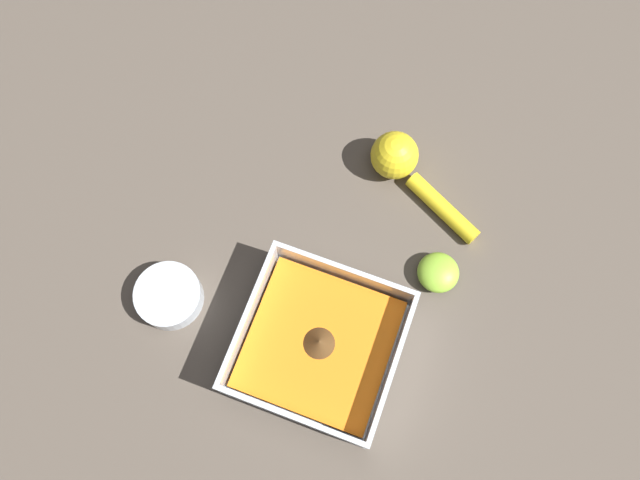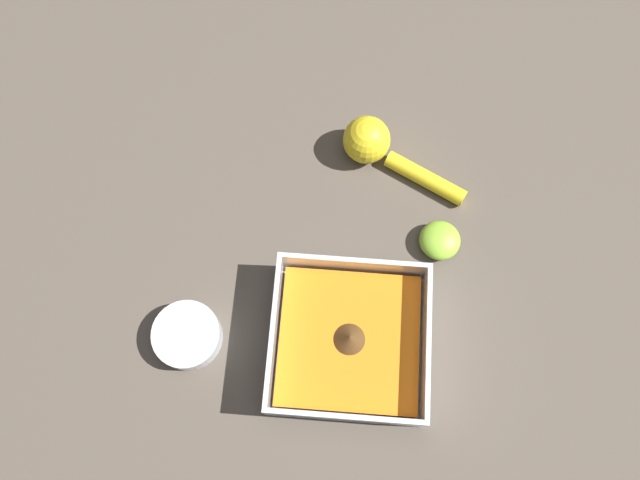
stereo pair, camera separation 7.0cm
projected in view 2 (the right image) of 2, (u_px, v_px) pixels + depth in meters
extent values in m
plane|color=brown|center=(354.00, 344.00, 0.79)|extent=(4.00, 4.00, 0.00)
cube|color=silver|center=(348.00, 343.00, 0.79)|extent=(0.19, 0.19, 0.01)
cube|color=silver|center=(345.00, 417.00, 0.73)|extent=(0.19, 0.01, 0.06)
cube|color=silver|center=(354.00, 266.00, 0.79)|extent=(0.19, 0.01, 0.06)
cube|color=silver|center=(274.00, 333.00, 0.76)|extent=(0.01, 0.18, 0.06)
cube|color=silver|center=(425.00, 345.00, 0.76)|extent=(0.01, 0.18, 0.06)
cube|color=orange|center=(349.00, 341.00, 0.77)|extent=(0.17, 0.17, 0.03)
cone|color=#4C3319|center=(350.00, 338.00, 0.75)|extent=(0.04, 0.04, 0.02)
cylinder|color=silver|center=(187.00, 335.00, 0.78)|extent=(0.09, 0.09, 0.03)
cylinder|color=#4C3319|center=(188.00, 336.00, 0.78)|extent=(0.08, 0.08, 0.02)
sphere|color=yellow|center=(369.00, 140.00, 0.85)|extent=(0.07, 0.07, 0.07)
cylinder|color=yellow|center=(425.00, 178.00, 0.85)|extent=(0.12, 0.07, 0.02)
ellipsoid|color=#93CC38|center=(440.00, 240.00, 0.82)|extent=(0.05, 0.05, 0.03)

